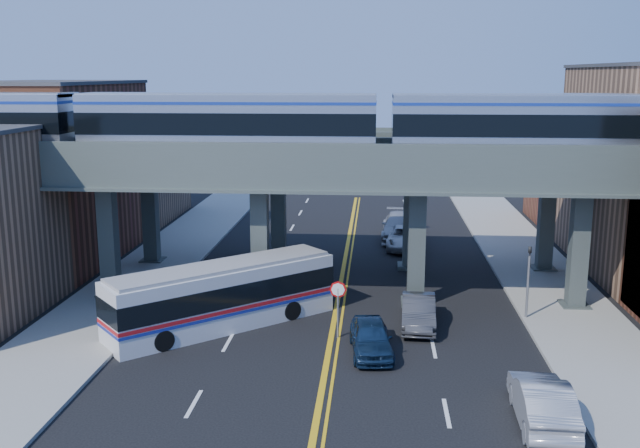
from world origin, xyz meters
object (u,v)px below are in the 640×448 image
at_px(transit_train, 229,123).
at_px(car_parked_curb, 542,402).
at_px(car_lane_b, 418,312).
at_px(transit_bus, 223,296).
at_px(stop_sign, 338,300).
at_px(traffic_signal, 529,274).
at_px(car_lane_a, 371,337).
at_px(car_lane_d, 400,227).
at_px(car_lane_c, 405,237).

relative_size(transit_train, car_parked_curb, 9.48).
distance_m(car_lane_b, car_parked_curb, 9.90).
relative_size(transit_bus, car_lane_b, 2.27).
height_order(stop_sign, car_lane_b, stop_sign).
xyz_separation_m(traffic_signal, car_lane_b, (-5.22, -1.30, -1.58)).
bearing_deg(car_parked_curb, car_lane_a, -43.00).
bearing_deg(car_lane_d, traffic_signal, -69.19).
bearing_deg(car_lane_a, stop_sign, 124.85).
bearing_deg(transit_bus, traffic_signal, -33.30).
bearing_deg(traffic_signal, transit_train, 172.24).
xyz_separation_m(car_lane_b, car_parked_curb, (3.64, -9.20, 0.07)).
distance_m(transit_bus, car_lane_d, 20.77).
relative_size(car_lane_b, car_lane_c, 0.84).
bearing_deg(stop_sign, car_parked_curb, -45.69).
bearing_deg(car_lane_c, car_lane_a, -94.15).
xyz_separation_m(traffic_signal, car_lane_a, (-7.40, -4.75, -1.59)).
bearing_deg(transit_bus, stop_sign, -51.67).
bearing_deg(traffic_signal, car_parked_curb, -98.55).
bearing_deg(car_lane_a, car_parked_curb, -50.38).
height_order(traffic_signal, car_lane_d, traffic_signal).
distance_m(stop_sign, traffic_signal, 9.41).
bearing_deg(car_parked_curb, traffic_signal, -96.90).
relative_size(stop_sign, traffic_signal, 0.64).
bearing_deg(car_lane_c, transit_train, -125.40).
bearing_deg(car_lane_d, car_lane_c, -82.68).
distance_m(car_lane_d, car_parked_curb, 27.58).
height_order(transit_train, car_lane_c, transit_train).
height_order(transit_train, car_lane_d, transit_train).
relative_size(stop_sign, car_lane_d, 0.42).
relative_size(transit_bus, car_lane_a, 2.38).
distance_m(transit_bus, car_parked_curb, 15.33).
bearing_deg(car_lane_c, car_lane_b, -87.51).
bearing_deg(stop_sign, car_lane_d, 80.33).
height_order(car_lane_a, car_lane_b, car_lane_b).
xyz_separation_m(traffic_signal, transit_bus, (-14.32, -2.01, -0.83)).
bearing_deg(car_parked_curb, car_lane_c, -79.76).
relative_size(stop_sign, car_lane_b, 0.60).
distance_m(stop_sign, car_lane_c, 17.59).
xyz_separation_m(transit_train, car_parked_curb, (13.10, -12.50, -8.41)).
height_order(transit_bus, car_lane_c, transit_bus).
bearing_deg(car_lane_b, stop_sign, -152.93).
distance_m(stop_sign, car_lane_b, 4.19).
height_order(car_lane_d, car_parked_curb, car_lane_d).
relative_size(transit_train, car_lane_b, 10.38).
height_order(car_lane_b, car_parked_curb, car_parked_curb).
xyz_separation_m(transit_train, car_lane_d, (9.15, 14.80, -8.29)).
distance_m(transit_bus, car_lane_a, 7.48).
xyz_separation_m(transit_train, traffic_signal, (14.68, -2.00, -6.90)).
distance_m(car_lane_b, car_lane_c, 15.48).
bearing_deg(traffic_signal, car_lane_b, -166.04).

